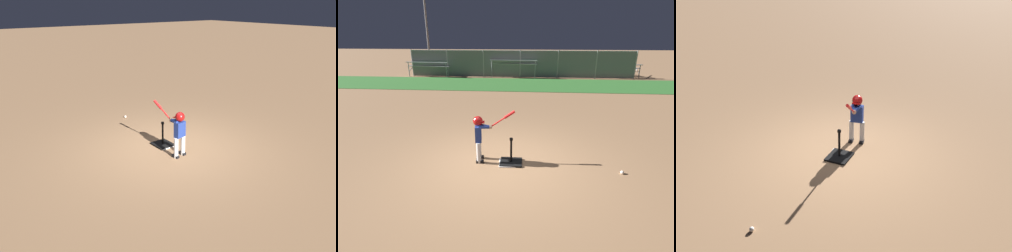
{
  "view_description": "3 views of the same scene",
  "coord_description": "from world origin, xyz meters",
  "views": [
    {
      "loc": [
        -5.99,
        4.57,
        3.45
      ],
      "look_at": [
        -0.01,
        0.06,
        0.61
      ],
      "focal_mm": 35.0,
      "sensor_mm": 36.0,
      "label": 1
    },
    {
      "loc": [
        0.61,
        -5.47,
        2.88
      ],
      "look_at": [
        0.12,
        0.1,
        0.9
      ],
      "focal_mm": 28.0,
      "sensor_mm": 36.0,
      "label": 2
    },
    {
      "loc": [
        5.49,
        2.48,
        3.5
      ],
      "look_at": [
        -0.0,
        0.02,
        0.6
      ],
      "focal_mm": 35.0,
      "sensor_mm": 36.0,
      "label": 3
    }
  ],
  "objects": [
    {
      "name": "baseball",
      "position": [
        2.68,
        -0.27,
        0.04
      ],
      "size": [
        0.07,
        0.07,
        0.07
      ],
      "primitive_type": "sphere",
      "color": "white",
      "rests_on": "ground_plane"
    },
    {
      "name": "batting_tee",
      "position": [
        0.25,
        0.03,
        0.07
      ],
      "size": [
        0.51,
        0.46,
        0.63
      ],
      "color": "black",
      "rests_on": "ground_plane"
    },
    {
      "name": "batter_child",
      "position": [
        -0.48,
        0.11,
        0.71
      ],
      "size": [
        0.96,
        0.36,
        1.23
      ],
      "color": "silver",
      "rests_on": "ground_plane"
    },
    {
      "name": "ground_plane",
      "position": [
        0.0,
        0.0,
        0.0
      ],
      "size": [
        90.0,
        90.0,
        0.0
      ],
      "primitive_type": "plane",
      "color": "#99704C"
    },
    {
      "name": "home_plate",
      "position": [
        0.19,
        0.01,
        0.01
      ],
      "size": [
        0.47,
        0.47,
        0.02
      ],
      "primitive_type": "cube",
      "rotation": [
        0.0,
        0.0,
        0.07
      ],
      "color": "white",
      "rests_on": "ground_plane"
    }
  ]
}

